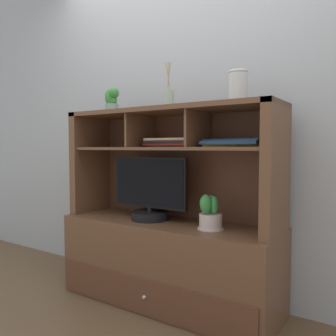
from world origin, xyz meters
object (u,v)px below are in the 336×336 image
potted_succulent (112,101)px  ceramic_vase (238,87)px  media_console (168,243)px  diffuser_bottle (168,99)px  potted_orchid (210,215)px  magazine_stack_left (235,143)px  magazine_stack_centre (174,143)px  tv_monitor (150,194)px

potted_succulent → ceramic_vase: ceramic_vase is taller
media_console → diffuser_bottle: diffuser_bottle is taller
potted_orchid → magazine_stack_left: (0.11, 0.10, 0.44)m
potted_orchid → magazine_stack_centre: bearing=161.6°
potted_orchid → potted_succulent: 1.12m
diffuser_bottle → ceramic_vase: 0.49m
tv_monitor → diffuser_bottle: diffuser_bottle is taller
potted_succulent → ceramic_vase: size_ratio=0.95×
media_console → potted_orchid: (0.34, -0.06, 0.24)m
potted_orchid → magazine_stack_left: size_ratio=0.54×
ceramic_vase → tv_monitor: bearing=-176.6°
media_console → ceramic_vase: ceramic_vase is taller
potted_orchid → magazine_stack_left: bearing=42.3°
potted_succulent → magazine_stack_left: bearing=4.2°
tv_monitor → diffuser_bottle: size_ratio=1.92×
tv_monitor → potted_orchid: tv_monitor is taller
magazine_stack_left → potted_succulent: bearing=-175.8°
diffuser_bottle → potted_succulent: diffuser_bottle is taller
tv_monitor → ceramic_vase: 0.92m
magazine_stack_centre → ceramic_vase: (0.48, -0.05, 0.32)m
potted_succulent → ceramic_vase: 0.97m
magazine_stack_left → ceramic_vase: 0.33m
magazine_stack_left → magazine_stack_centre: bearing=179.1°
ceramic_vase → diffuser_bottle: bearing=-179.4°
tv_monitor → potted_succulent: potted_succulent is taller
magazine_stack_centre → ceramic_vase: 0.58m
media_console → potted_orchid: 0.42m
diffuser_bottle → potted_succulent: (-0.49, -0.02, 0.02)m
tv_monitor → magazine_stack_left: size_ratio=1.49×
tv_monitor → ceramic_vase: (0.62, 0.04, 0.67)m
potted_succulent → tv_monitor: bearing=-1.9°
diffuser_bottle → potted_succulent: bearing=-177.5°
media_console → potted_succulent: size_ratio=8.22×
media_console → potted_succulent: potted_succulent is taller
magazine_stack_left → potted_orchid: bearing=-137.7°
magazine_stack_centre → diffuser_bottle: size_ratio=1.28×
magazine_stack_left → potted_succulent: 0.99m
tv_monitor → magazine_stack_centre: (0.14, 0.09, 0.35)m
magazine_stack_left → magazine_stack_centre: magazine_stack_centre is taller
media_console → potted_succulent: 1.11m
ceramic_vase → media_console: bearing=-179.5°
media_console → potted_orchid: bearing=-9.3°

